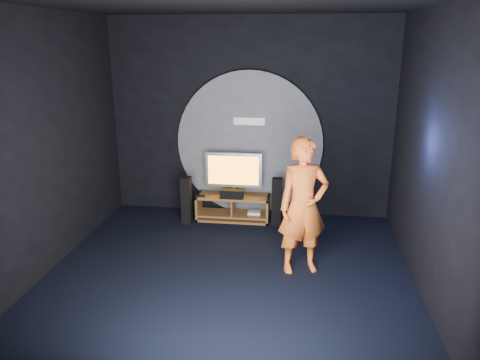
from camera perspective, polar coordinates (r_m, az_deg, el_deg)
name	(u,v)px	position (r m, az deg, el deg)	size (l,w,h in m)	color
floor	(229,275)	(6.55, -1.40, -11.51)	(5.00, 5.00, 0.00)	black
back_wall	(250,119)	(8.35, 1.20, 7.50)	(5.00, 0.04, 3.50)	black
front_wall	(176,227)	(3.59, -7.83, -5.70)	(5.00, 0.04, 3.50)	black
left_wall	(42,145)	(6.77, -22.95, 3.92)	(0.04, 5.00, 3.50)	black
right_wall	(434,157)	(6.06, 22.55, 2.56)	(0.04, 5.00, 3.50)	black
ceiling	(226,3)	(5.77, -1.66, 20.76)	(5.00, 5.00, 0.01)	black
wall_disc_panel	(249,144)	(8.38, 1.14, 4.41)	(2.60, 0.11, 2.60)	#515156
media_console	(234,209)	(8.35, -0.80, -3.56)	(1.29, 0.45, 0.45)	brown
tv	(233,172)	(8.20, -0.80, 0.99)	(1.00, 0.22, 0.76)	silver
center_speaker	(232,194)	(8.11, -1.00, -1.72)	(0.40, 0.15, 0.15)	black
remote	(200,196)	(8.25, -4.90, -1.92)	(0.18, 0.05, 0.02)	black
tower_speaker_left	(187,200)	(8.18, -6.54, -2.45)	(0.17, 0.19, 0.84)	black
tower_speaker_right	(277,202)	(8.08, 4.49, -2.66)	(0.17, 0.19, 0.84)	black
subwoofer	(291,218)	(8.08, 6.23, -4.64)	(0.29, 0.29, 0.32)	black
player	(303,206)	(6.37, 7.72, -3.19)	(0.69, 0.45, 1.89)	orange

